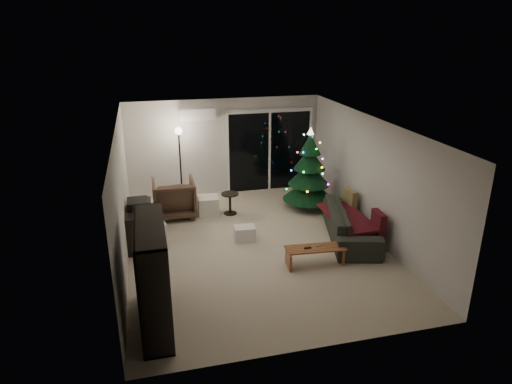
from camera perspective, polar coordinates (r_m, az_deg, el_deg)
room at (r=10.41m, az=0.31°, el=2.19°), size 6.50×7.51×2.60m
bookshelf at (r=6.89m, az=-14.44°, el=-10.32°), size 0.46×1.64×1.63m
media_cabinet at (r=9.61m, az=-14.36°, el=-4.07°), size 0.54×1.27×0.78m
stereo at (r=9.43m, az=-14.60°, el=-1.44°), size 0.40×0.47×0.17m
armchair at (r=10.76m, az=-10.21°, el=-0.76°), size 0.95×0.98×0.89m
ottoman at (r=10.85m, az=-6.00°, el=-1.67°), size 0.50×0.50×0.43m
cardboard_box_a at (r=9.92m, az=-12.38°, el=-4.67°), size 0.47×0.39×0.29m
cardboard_box_b at (r=9.54m, az=-1.42°, el=-5.18°), size 0.46×0.36×0.30m
side_table at (r=10.80m, az=-3.25°, el=-1.45°), size 0.43×0.43×0.52m
floor_lamp at (r=11.33m, az=-9.40°, el=3.03°), size 0.30×0.30×1.89m
sofa at (r=9.76m, az=11.81°, el=-3.82°), size 1.44×2.43×0.67m
sofa_throw at (r=9.66m, az=11.34°, el=-3.08°), size 0.71×1.64×0.05m
cushion_a at (r=10.30m, az=11.64°, el=-0.88°), size 0.17×0.45×0.44m
cushion_b at (r=9.24m, az=15.05°, el=-3.69°), size 0.16×0.45×0.44m
coffee_table at (r=8.68m, az=7.37°, el=-7.90°), size 1.12×0.47×0.35m
remote_a at (r=8.55m, az=6.48°, el=-6.95°), size 0.14×0.04×0.02m
remote_b at (r=8.67m, az=7.92°, el=-6.60°), size 0.13×0.08×0.02m
christmas_tree at (r=10.97m, az=6.67°, el=2.92°), size 1.50×1.50×2.00m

